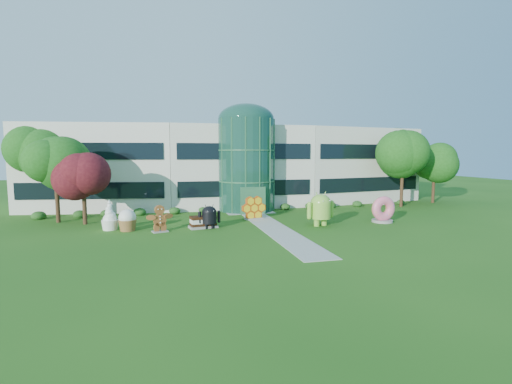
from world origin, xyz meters
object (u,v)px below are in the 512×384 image
object	(u,v)px
donut	(383,209)
android_green	(321,207)
gingerbread	(160,218)
android_black	(209,215)

from	to	relation	value
donut	android_green	bearing A→B (deg)	179.33
android_green	gingerbread	size ratio (longest dim) A/B	1.36
android_green	gingerbread	xyz separation A→B (m)	(-13.33, 0.78, -0.51)
android_black	gingerbread	size ratio (longest dim) A/B	0.94
android_green	android_black	size ratio (longest dim) A/B	1.45
android_green	donut	size ratio (longest dim) A/B	1.34
donut	android_black	bearing A→B (deg)	174.21
android_black	donut	distance (m)	15.52
android_green	donut	world-z (taller)	android_green
android_green	donut	xyz separation A→B (m)	(6.10, 0.16, -0.40)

